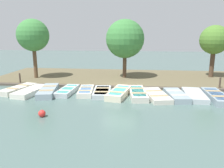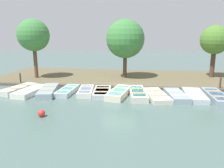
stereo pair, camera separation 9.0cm
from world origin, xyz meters
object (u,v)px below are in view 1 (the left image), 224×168
(rowboat_6, at_px, (119,93))
(rowboat_7, at_px, (138,93))
(buoy, at_px, (42,113))
(park_tree_far_left, at_px, (33,36))
(rowboat_2, at_px, (48,91))
(rowboat_11, at_px, (216,96))
(rowboat_0, at_px, (18,89))
(rowboat_5, at_px, (102,92))
(park_tree_center, at_px, (214,40))
(rowboat_1, at_px, (31,91))
(mooring_post_far, at_px, (220,84))
(rowboat_4, at_px, (86,91))
(rowboat_10, at_px, (194,95))
(rowboat_9, at_px, (176,95))
(park_tree_left, at_px, (125,39))
(rowboat_3, at_px, (67,91))
(mooring_post_near, at_px, (20,79))
(rowboat_8, at_px, (156,95))

(rowboat_6, bearing_deg, rowboat_7, 102.83)
(buoy, bearing_deg, park_tree_far_left, -153.29)
(rowboat_2, height_order, rowboat_11, rowboat_2)
(rowboat_0, height_order, rowboat_5, rowboat_0)
(rowboat_7, relative_size, park_tree_center, 0.70)
(rowboat_1, bearing_deg, rowboat_2, 103.25)
(mooring_post_far, bearing_deg, rowboat_4, -78.27)
(rowboat_10, height_order, rowboat_11, rowboat_11)
(rowboat_0, distance_m, rowboat_9, 11.42)
(rowboat_10, height_order, park_tree_left, park_tree_left)
(rowboat_2, bearing_deg, rowboat_10, 79.25)
(rowboat_2, xyz_separation_m, rowboat_10, (-0.23, 10.22, -0.05))
(rowboat_1, distance_m, rowboat_2, 1.23)
(rowboat_10, bearing_deg, rowboat_6, -85.14)
(rowboat_4, relative_size, park_tree_left, 0.51)
(rowboat_10, distance_m, buoy, 9.89)
(rowboat_3, distance_m, rowboat_4, 1.37)
(rowboat_4, xyz_separation_m, mooring_post_near, (-2.06, -6.13, 0.34))
(rowboat_8, bearing_deg, rowboat_6, -105.63)
(rowboat_5, xyz_separation_m, rowboat_7, (0.13, 2.51, 0.03))
(rowboat_10, bearing_deg, park_tree_left, -133.92)
(rowboat_3, xyz_separation_m, rowboat_10, (0.15, 8.91, -0.00))
(rowboat_4, distance_m, park_tree_far_left, 8.14)
(rowboat_8, bearing_deg, rowboat_1, -101.50)
(rowboat_11, distance_m, park_tree_center, 8.00)
(rowboat_3, height_order, rowboat_11, rowboat_11)
(park_tree_far_left, bearing_deg, rowboat_6, 60.86)
(rowboat_8, relative_size, buoy, 9.35)
(rowboat_0, relative_size, rowboat_7, 0.90)
(rowboat_2, relative_size, mooring_post_near, 3.41)
(rowboat_0, bearing_deg, park_tree_center, 126.51)
(rowboat_7, xyz_separation_m, buoy, (4.49, -4.94, -0.02))
(rowboat_10, bearing_deg, rowboat_7, -85.28)
(rowboat_9, bearing_deg, rowboat_10, 95.67)
(rowboat_3, distance_m, rowboat_7, 5.10)
(rowboat_4, xyz_separation_m, rowboat_7, (0.25, 3.72, 0.02))
(rowboat_6, height_order, park_tree_center, park_tree_center)
(rowboat_7, distance_m, buoy, 6.67)
(rowboat_1, relative_size, rowboat_9, 1.07)
(park_tree_left, bearing_deg, rowboat_1, -47.87)
(rowboat_2, distance_m, rowboat_8, 7.66)
(rowboat_3, distance_m, park_tree_far_left, 7.24)
(rowboat_5, bearing_deg, park_tree_far_left, -127.62)
(buoy, bearing_deg, rowboat_9, 119.86)
(park_tree_far_left, bearing_deg, park_tree_center, 97.71)
(rowboat_4, distance_m, rowboat_7, 3.73)
(buoy, bearing_deg, rowboat_0, -140.17)
(buoy, xyz_separation_m, park_tree_center, (-11.23, 11.89, 3.44))
(rowboat_3, relative_size, rowboat_9, 0.97)
(mooring_post_near, distance_m, mooring_post_far, 16.06)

